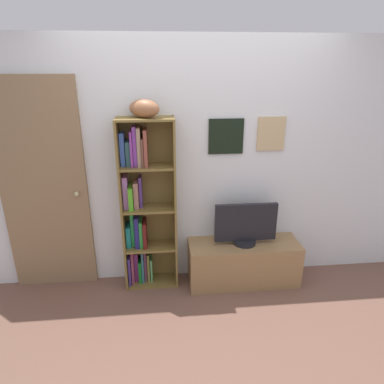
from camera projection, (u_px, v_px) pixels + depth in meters
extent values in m
cube|color=brown|center=(215.00, 356.00, 2.65)|extent=(5.20, 5.20, 0.04)
cube|color=silver|center=(199.00, 166.00, 3.28)|extent=(4.80, 0.06, 2.34)
cube|color=black|center=(226.00, 136.00, 3.17)|extent=(0.32, 0.02, 0.33)
cube|color=#C3BA93|center=(226.00, 137.00, 3.16)|extent=(0.27, 0.01, 0.28)
cube|color=tan|center=(271.00, 134.00, 3.20)|extent=(0.26, 0.02, 0.32)
cube|color=tan|center=(271.00, 134.00, 3.19)|extent=(0.21, 0.01, 0.27)
cube|color=brown|center=(123.00, 208.00, 3.20)|extent=(0.02, 0.25, 1.66)
cube|color=brown|center=(175.00, 206.00, 3.24)|extent=(0.02, 0.25, 1.66)
cube|color=brown|center=(149.00, 203.00, 3.33)|extent=(0.51, 0.01, 1.66)
cube|color=brown|center=(153.00, 281.00, 3.51)|extent=(0.47, 0.24, 0.02)
cube|color=brown|center=(151.00, 246.00, 3.36)|extent=(0.47, 0.24, 0.02)
cube|color=brown|center=(149.00, 208.00, 3.22)|extent=(0.47, 0.24, 0.02)
cube|color=brown|center=(147.00, 167.00, 3.08)|extent=(0.47, 0.24, 0.02)
cube|color=brown|center=(145.00, 119.00, 2.93)|extent=(0.47, 0.24, 0.02)
cube|color=#4A3388|center=(130.00, 268.00, 3.45)|extent=(0.02, 0.20, 0.30)
cube|color=#903F59|center=(133.00, 265.00, 3.46)|extent=(0.03, 0.16, 0.35)
cube|color=#742968|center=(137.00, 265.00, 3.48)|extent=(0.04, 0.13, 0.32)
cube|color=#126B1F|center=(140.00, 269.00, 3.48)|extent=(0.03, 0.16, 0.23)
cube|color=#2D626C|center=(143.00, 265.00, 3.47)|extent=(0.02, 0.16, 0.34)
cube|color=#7D3E63|center=(146.00, 264.00, 3.49)|extent=(0.03, 0.13, 0.32)
cube|color=#60672B|center=(149.00, 265.00, 3.48)|extent=(0.02, 0.15, 0.31)
cube|color=#529456|center=(152.00, 268.00, 3.50)|extent=(0.02, 0.15, 0.25)
cube|color=#1A7D7F|center=(129.00, 235.00, 3.34)|extent=(0.04, 0.16, 0.21)
cube|color=green|center=(133.00, 228.00, 3.33)|extent=(0.03, 0.12, 0.34)
cube|color=navy|center=(137.00, 230.00, 3.32)|extent=(0.04, 0.18, 0.32)
cube|color=#288C38|center=(141.00, 232.00, 3.33)|extent=(0.03, 0.17, 0.27)
cube|color=#511312|center=(145.00, 233.00, 3.33)|extent=(0.03, 0.19, 0.26)
cube|color=#AB70B4|center=(126.00, 191.00, 3.18)|extent=(0.04, 0.16, 0.31)
cube|color=#499E20|center=(131.00, 197.00, 3.18)|extent=(0.04, 0.20, 0.21)
cube|color=#906152|center=(136.00, 194.00, 3.19)|extent=(0.04, 0.17, 0.26)
cube|color=#52317D|center=(141.00, 191.00, 3.20)|extent=(0.03, 0.13, 0.29)
cube|color=#3C60BA|center=(123.00, 149.00, 3.05)|extent=(0.04, 0.13, 0.30)
cube|color=#2C5356|center=(128.00, 153.00, 3.06)|extent=(0.04, 0.15, 0.22)
cube|color=#82348C|center=(132.00, 148.00, 3.03)|extent=(0.02, 0.18, 0.31)
cube|color=#A250CB|center=(135.00, 146.00, 3.04)|extent=(0.03, 0.15, 0.35)
cube|color=#95795F|center=(139.00, 146.00, 3.03)|extent=(0.03, 0.18, 0.34)
cube|color=brown|center=(143.00, 152.00, 3.04)|extent=(0.02, 0.20, 0.25)
cube|color=brown|center=(146.00, 147.00, 3.03)|extent=(0.03, 0.19, 0.33)
ellipsoid|color=#915B3B|center=(144.00, 108.00, 2.90)|extent=(0.33, 0.29, 0.15)
cube|color=olive|center=(243.00, 262.00, 3.46)|extent=(1.09, 0.38, 0.44)
cube|color=brown|center=(248.00, 273.00, 3.28)|extent=(0.98, 0.01, 0.28)
cylinder|color=black|center=(245.00, 241.00, 3.37)|extent=(0.22, 0.22, 0.04)
cube|color=black|center=(246.00, 222.00, 3.30)|extent=(0.60, 0.04, 0.38)
cube|color=teal|center=(246.00, 223.00, 3.29)|extent=(0.56, 0.01, 0.34)
cube|color=olive|center=(44.00, 189.00, 3.16)|extent=(0.77, 0.04, 2.02)
cube|color=brown|center=(37.00, 147.00, 3.00)|extent=(0.50, 0.01, 0.73)
cube|color=brown|center=(51.00, 233.00, 3.30)|extent=(0.50, 0.01, 0.73)
sphere|color=tan|center=(77.00, 194.00, 3.16)|extent=(0.04, 0.04, 0.04)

